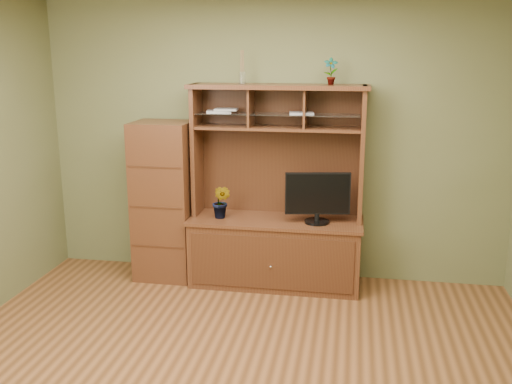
# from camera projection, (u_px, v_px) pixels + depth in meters

# --- Properties ---
(room) EXTENTS (4.54, 4.04, 2.74)m
(room) POSITION_uv_depth(u_px,v_px,m) (228.00, 188.00, 3.60)
(room) COLOR #563218
(room) RESTS_ON ground
(media_hutch) EXTENTS (1.66, 0.61, 1.90)m
(media_hutch) POSITION_uv_depth(u_px,v_px,m) (276.00, 231.00, 5.45)
(media_hutch) COLOR #432113
(media_hutch) RESTS_ON room
(monitor) EXTENTS (0.60, 0.23, 0.47)m
(monitor) POSITION_uv_depth(u_px,v_px,m) (318.00, 197.00, 5.21)
(monitor) COLOR black
(monitor) RESTS_ON media_hutch
(orchid_plant) EXTENTS (0.21, 0.19, 0.32)m
(orchid_plant) POSITION_uv_depth(u_px,v_px,m) (221.00, 202.00, 5.38)
(orchid_plant) COLOR #2E5F20
(orchid_plant) RESTS_ON media_hutch
(top_plant) EXTENTS (0.13, 0.10, 0.24)m
(top_plant) POSITION_uv_depth(u_px,v_px,m) (331.00, 71.00, 5.08)
(top_plant) COLOR #316523
(top_plant) RESTS_ON media_hutch
(reed_diffuser) EXTENTS (0.06, 0.06, 0.30)m
(reed_diffuser) POSITION_uv_depth(u_px,v_px,m) (242.00, 71.00, 5.21)
(reed_diffuser) COLOR silver
(reed_diffuser) RESTS_ON media_hutch
(magazines) EXTENTS (1.02, 0.21, 0.04)m
(magazines) POSITION_uv_depth(u_px,v_px,m) (248.00, 111.00, 5.29)
(magazines) COLOR silver
(magazines) RESTS_ON media_hutch
(side_cabinet) EXTENTS (0.55, 0.50, 1.55)m
(side_cabinet) POSITION_uv_depth(u_px,v_px,m) (165.00, 201.00, 5.57)
(side_cabinet) COLOR #432113
(side_cabinet) RESTS_ON room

